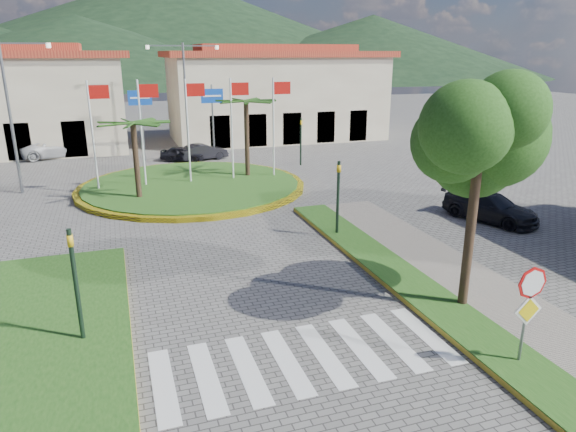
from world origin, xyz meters
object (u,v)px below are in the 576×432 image
object	(u,v)px
deciduous_tree	(481,136)
car_side_right	(490,207)
roundabout_island	(192,185)
car_dark_b	(203,152)
stop_sign	(529,301)
white_van	(56,148)
car_dark_a	(182,154)

from	to	relation	value
deciduous_tree	car_side_right	size ratio (longest dim) A/B	1.56
roundabout_island	car_dark_b	size ratio (longest dim) A/B	3.63
deciduous_tree	stop_sign	bearing A→B (deg)	-101.18
roundabout_island	white_van	distance (m)	14.81
white_van	car_dark_b	world-z (taller)	white_van
car_dark_b	white_van	bearing A→B (deg)	52.53
car_dark_a	stop_sign	bearing A→B (deg)	-146.43
car_dark_b	roundabout_island	bearing A→B (deg)	152.15
deciduous_tree	white_van	size ratio (longest dim) A/B	1.38
white_van	car_dark_a	distance (m)	9.67
white_van	car_side_right	distance (m)	30.26
roundabout_island	car_side_right	world-z (taller)	roundabout_island
white_van	car_dark_a	bearing A→B (deg)	-132.76
white_van	car_dark_a	xyz separation A→B (m)	(8.61, -4.41, -0.16)
roundabout_island	white_van	xyz separation A→B (m)	(-8.08, 12.41, 0.52)
stop_sign	roundabout_island	bearing A→B (deg)	103.73
stop_sign	car_dark_a	distance (m)	28.40
car_dark_a	car_side_right	bearing A→B (deg)	-123.12
car_dark_b	car_dark_a	bearing A→B (deg)	76.15
car_dark_a	car_dark_b	world-z (taller)	car_dark_b
car_dark_b	car_side_right	size ratio (longest dim) A/B	0.80
stop_sign	car_dark_b	xyz separation A→B (m)	(-2.90, 28.04, -1.22)
roundabout_island	car_dark_a	world-z (taller)	roundabout_island
white_van	car_side_right	xyz separation A→B (m)	(20.07, -22.64, -0.05)
car_dark_a	car_side_right	distance (m)	21.54
car_dark_a	car_dark_b	size ratio (longest dim) A/B	0.88
roundabout_island	car_side_right	size ratio (longest dim) A/B	2.91
stop_sign	deciduous_tree	xyz separation A→B (m)	(0.60, 3.04, 3.38)
stop_sign	white_van	size ratio (longest dim) A/B	0.54
deciduous_tree	car_side_right	world-z (taller)	deciduous_tree
stop_sign	white_van	bearing A→B (deg)	111.80
white_van	car_side_right	bearing A→B (deg)	-154.10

